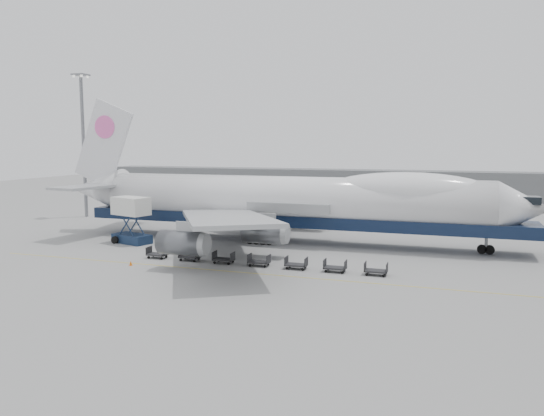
% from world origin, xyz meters
% --- Properties ---
extents(ground, '(260.00, 260.00, 0.00)m').
position_xyz_m(ground, '(0.00, 0.00, 0.00)').
color(ground, gray).
rests_on(ground, ground).
extents(apron_line, '(60.00, 0.15, 0.01)m').
position_xyz_m(apron_line, '(0.00, -6.00, 0.01)').
color(apron_line, gold).
rests_on(apron_line, ground).
extents(hangar, '(110.00, 8.00, 7.00)m').
position_xyz_m(hangar, '(-10.00, 70.00, 3.50)').
color(hangar, slate).
rests_on(hangar, ground).
extents(floodlight_mast, '(2.40, 2.40, 25.43)m').
position_xyz_m(floodlight_mast, '(-42.00, 24.00, 14.27)').
color(floodlight_mast, slate).
rests_on(floodlight_mast, ground).
extents(airliner, '(67.00, 55.30, 19.98)m').
position_xyz_m(airliner, '(0.64, 12.00, 5.62)').
color(airliner, white).
rests_on(airliner, ground).
extents(catering_truck, '(5.92, 4.81, 6.19)m').
position_xyz_m(catering_truck, '(-19.62, 4.52, 3.46)').
color(catering_truck, '#172846').
rests_on(catering_truck, ground).
extents(traffic_cone, '(0.37, 0.37, 0.54)m').
position_xyz_m(traffic_cone, '(-12.28, -6.93, 0.25)').
color(traffic_cone, '#DF5E0B').
rests_on(traffic_cone, ground).
extents(dolly_0, '(2.30, 1.35, 1.30)m').
position_xyz_m(dolly_0, '(-11.45, -2.75, 0.53)').
color(dolly_0, '#2D2D30').
rests_on(dolly_0, ground).
extents(dolly_1, '(2.30, 1.35, 1.30)m').
position_xyz_m(dolly_1, '(-7.24, -2.75, 0.53)').
color(dolly_1, '#2D2D30').
rests_on(dolly_1, ground).
extents(dolly_2, '(2.30, 1.35, 1.30)m').
position_xyz_m(dolly_2, '(-3.04, -2.75, 0.53)').
color(dolly_2, '#2D2D30').
rests_on(dolly_2, ground).
extents(dolly_3, '(2.30, 1.35, 1.30)m').
position_xyz_m(dolly_3, '(1.17, -2.75, 0.53)').
color(dolly_3, '#2D2D30').
rests_on(dolly_3, ground).
extents(dolly_4, '(2.30, 1.35, 1.30)m').
position_xyz_m(dolly_4, '(5.37, -2.75, 0.53)').
color(dolly_4, '#2D2D30').
rests_on(dolly_4, ground).
extents(dolly_5, '(2.30, 1.35, 1.30)m').
position_xyz_m(dolly_5, '(9.58, -2.75, 0.53)').
color(dolly_5, '#2D2D30').
rests_on(dolly_5, ground).
extents(dolly_6, '(2.30, 1.35, 1.30)m').
position_xyz_m(dolly_6, '(13.78, -2.75, 0.53)').
color(dolly_6, '#2D2D30').
rests_on(dolly_6, ground).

